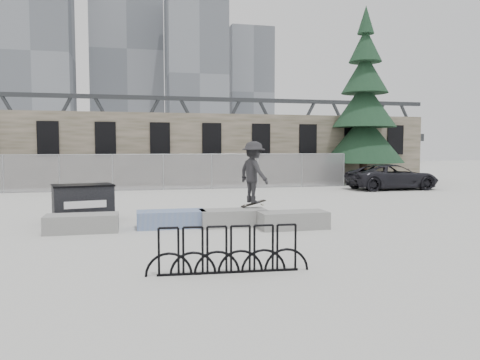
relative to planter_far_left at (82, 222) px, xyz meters
name	(u,v)px	position (x,y,z in m)	size (l,w,h in m)	color
ground	(193,226)	(3.17, 0.24, -0.27)	(120.00, 120.00, 0.00)	#B5B5B0
stone_wall	(159,149)	(3.17, 16.48, 1.98)	(36.00, 2.58, 4.50)	brown
chainlink_fence	(163,171)	(3.17, 12.74, 0.76)	(22.06, 0.06, 2.02)	gray
planter_far_left	(82,222)	(0.00, 0.00, 0.00)	(2.00, 0.90, 0.50)	gray
planter_center_left	(171,218)	(2.52, 0.20, 0.00)	(2.00, 0.90, 0.50)	#395EAC
planter_center_right	(233,217)	(4.37, 0.01, 0.00)	(2.00, 0.90, 0.50)	gray
planter_offset	(293,219)	(5.99, -0.82, 0.00)	(2.00, 0.90, 0.50)	gray
dumpster	(83,203)	(-0.13, 1.85, 0.34)	(2.04, 1.50, 1.21)	black
bike_rack	(229,250)	(3.13, -5.17, 0.16)	(3.14, 0.27, 0.90)	black
spruce_tree	(364,113)	(16.31, 14.31, 4.37)	(5.18, 5.18, 11.50)	#38281E
skyline_towers	(132,64)	(2.16, 94.06, 20.52)	(58.00, 28.00, 48.00)	slate
truss_bridge	(211,136)	(13.17, 55.24, 3.86)	(70.00, 3.00, 9.80)	#2D3033
suv	(392,177)	(15.85, 10.05, 0.44)	(2.37, 5.15, 1.43)	black
skateboarder	(254,172)	(5.11, 0.39, 1.34)	(1.14, 1.42, 2.05)	#252426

